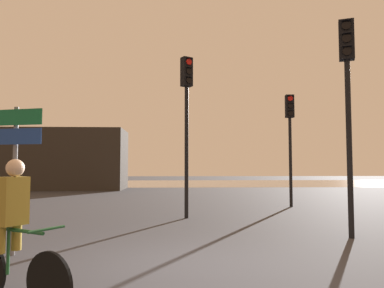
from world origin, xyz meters
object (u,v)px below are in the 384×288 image
Objects in this scene: distant_building at (47,159)px; traffic_light_far_right at (290,129)px; traffic_light_center at (187,107)px; cyclist at (14,231)px; traffic_light_near_right at (348,86)px; direction_sign_post at (14,152)px.

traffic_light_far_right is (13.45, -12.11, 0.97)m from distant_building.
traffic_light_center is 3.04× the size of cyclist.
cyclist is (7.13, -22.24, -1.26)m from distant_building.
distant_building is at bearing -32.71° from traffic_light_near_right.
traffic_light_far_right reaches higher than cyclist.
distant_building reaches higher than direction_sign_post.
cyclist is at bearing 60.78° from traffic_light_far_right.
direction_sign_post is at bearing 33.89° from traffic_light_near_right.
traffic_light_near_right is at bearing 155.26° from cyclist.
traffic_light_far_right is 2.71× the size of cyclist.
traffic_light_center is at bearing -108.70° from direction_sign_post.
traffic_light_center is (-3.47, 3.35, 0.06)m from traffic_light_near_right.
traffic_light_near_right reaches higher than traffic_light_far_right.
direction_sign_post is 2.79m from cyclist.
distant_building is at bearing -130.43° from cyclist.
traffic_light_near_right is 1.85× the size of direction_sign_post.
direction_sign_post is (-7.35, -7.73, -1.26)m from traffic_light_far_right.
cyclist is (-2.15, -7.06, -2.57)m from traffic_light_center.
traffic_light_far_right is at bearing -42.01° from distant_building.
traffic_light_near_right is at bearing 86.53° from traffic_light_far_right.
direction_sign_post is at bearing -72.91° from distant_building.
traffic_light_far_right is at bearing -117.91° from direction_sign_post.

